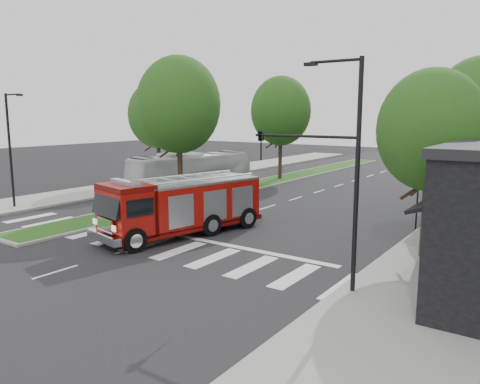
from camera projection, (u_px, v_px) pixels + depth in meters
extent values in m
plane|color=black|center=(189.00, 231.00, 24.94)|extent=(140.00, 140.00, 0.00)
cube|color=gray|center=(478.00, 225.00, 25.97)|extent=(5.00, 80.00, 0.15)
cube|color=gray|center=(139.00, 184.00, 41.21)|extent=(5.00, 80.00, 0.15)
cube|color=gray|center=(269.00, 182.00, 42.88)|extent=(3.00, 50.00, 0.14)
cube|color=#274914|center=(269.00, 181.00, 42.87)|extent=(2.60, 49.50, 0.02)
cylinder|color=black|center=(417.00, 207.00, 25.20)|extent=(0.08, 0.08, 2.50)
cylinder|color=black|center=(474.00, 213.00, 23.62)|extent=(0.08, 0.08, 2.50)
cylinder|color=black|center=(423.00, 203.00, 26.17)|extent=(0.08, 0.08, 2.50)
cylinder|color=black|center=(478.00, 209.00, 24.59)|extent=(0.08, 0.08, 2.50)
cube|color=black|center=(449.00, 184.00, 24.68)|extent=(3.20, 1.60, 0.12)
cube|color=#8C99A5|center=(450.00, 205.00, 25.45)|extent=(2.80, 0.04, 1.80)
cube|color=black|center=(446.00, 221.00, 25.01)|extent=(2.40, 0.40, 0.08)
cylinder|color=black|center=(425.00, 217.00, 19.77)|extent=(0.36, 0.36, 3.74)
ellipsoid|color=#11350E|center=(431.00, 130.00, 19.17)|extent=(4.40, 4.40, 5.06)
cylinder|color=black|center=(473.00, 178.00, 29.42)|extent=(0.36, 0.36, 4.40)
ellipsoid|color=#11350E|center=(479.00, 109.00, 28.72)|extent=(5.60, 5.60, 6.44)
cylinder|color=black|center=(180.00, 170.00, 32.81)|extent=(0.36, 0.36, 4.62)
ellipsoid|color=#11350E|center=(179.00, 105.00, 32.07)|extent=(5.80, 5.80, 6.67)
cylinder|color=black|center=(280.00, 157.00, 44.16)|extent=(0.36, 0.36, 4.40)
ellipsoid|color=#11350E|center=(281.00, 111.00, 43.45)|extent=(5.60, 5.60, 6.44)
cylinder|color=black|center=(159.00, 160.00, 42.21)|extent=(0.36, 0.36, 4.18)
ellipsoid|color=#11350E|center=(158.00, 114.00, 41.55)|extent=(5.20, 5.20, 5.98)
cylinder|color=black|center=(357.00, 180.00, 15.53)|extent=(0.16, 0.16, 8.00)
cylinder|color=black|center=(336.00, 61.00, 15.40)|extent=(1.80, 0.10, 0.10)
cube|color=black|center=(311.00, 64.00, 15.92)|extent=(0.45, 0.20, 0.12)
cylinder|color=black|center=(304.00, 136.00, 16.43)|extent=(4.00, 0.10, 0.10)
imported|color=black|center=(261.00, 146.00, 17.51)|extent=(0.18, 0.22, 1.10)
cylinder|color=black|center=(10.00, 152.00, 30.33)|extent=(0.16, 0.16, 7.50)
cylinder|color=black|center=(12.00, 94.00, 29.28)|extent=(1.60, 0.10, 0.10)
cube|color=black|center=(20.00, 95.00, 28.84)|extent=(0.45, 0.20, 0.12)
cylinder|color=black|center=(474.00, 144.00, 34.55)|extent=(0.16, 0.16, 8.00)
cylinder|color=black|center=(465.00, 91.00, 34.42)|extent=(1.80, 0.10, 0.10)
cube|color=black|center=(452.00, 92.00, 34.94)|extent=(0.45, 0.20, 0.12)
cube|color=#5C0705|center=(184.00, 224.00, 24.25)|extent=(4.54, 9.16, 0.26)
cube|color=#8D0C07|center=(196.00, 202.00, 24.62)|extent=(4.06, 7.12, 2.09)
cube|color=#8D0C07|center=(126.00, 212.00, 21.92)|extent=(2.97, 2.43, 2.20)
cube|color=#B2B2B7|center=(196.00, 181.00, 24.44)|extent=(4.06, 7.12, 0.13)
cylinder|color=#B2B2B7|center=(185.00, 175.00, 25.10)|extent=(1.52, 6.14, 0.10)
cylinder|color=#B2B2B7|center=(207.00, 179.00, 23.72)|extent=(1.52, 6.14, 0.10)
cube|color=silver|center=(103.00, 237.00, 21.29)|extent=(2.73, 0.97, 0.37)
cube|color=#8C99A5|center=(125.00, 183.00, 21.69)|extent=(2.33, 0.88, 0.19)
cylinder|color=black|center=(109.00, 230.00, 22.77)|extent=(0.62, 1.20, 1.15)
cylinder|color=black|center=(134.00, 240.00, 21.01)|extent=(0.62, 1.20, 1.15)
cylinder|color=black|center=(183.00, 217.00, 25.67)|extent=(0.62, 1.20, 1.15)
cylinder|color=black|center=(211.00, 225.00, 23.91)|extent=(0.62, 1.20, 1.15)
cylinder|color=black|center=(219.00, 211.00, 27.33)|extent=(0.62, 1.20, 1.15)
cylinder|color=black|center=(247.00, 218.00, 25.57)|extent=(0.62, 1.20, 1.15)
imported|color=silver|center=(191.00, 171.00, 38.45)|extent=(4.78, 11.55, 3.14)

